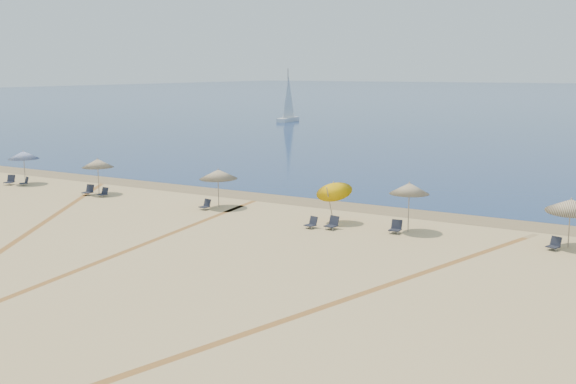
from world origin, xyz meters
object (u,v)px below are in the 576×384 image
sailboat_0 (288,106)px  umbrella_0 (24,155)px  chair_2 (89,190)px  chair_6 (332,223)px  chair_3 (104,193)px  chair_0 (10,180)px  chair_5 (312,223)px  chair_7 (396,227)px  umbrella_1 (98,163)px  chair_4 (206,205)px  umbrella_5 (571,205)px  chair_1 (25,182)px  umbrella_3 (333,188)px  umbrella_4 (409,188)px  umbrella_2 (218,174)px  chair_8 (554,244)px

sailboat_0 → umbrella_0: bearing=-82.9°
umbrella_0 → chair_2: size_ratio=3.39×
chair_2 → chair_6: size_ratio=0.97×
chair_2 → chair_6: 18.11m
umbrella_0 → chair_3: size_ratio=4.07×
chair_0 → chair_6: (25.99, -0.92, -0.01)m
chair_5 → chair_7: (4.17, 1.13, 0.03)m
chair_0 → chair_2: chair_0 is taller
chair_5 → umbrella_1: bearing=-169.9°
umbrella_0 → chair_4: umbrella_0 is taller
umbrella_5 → chair_1: bearing=-178.6°
umbrella_0 → sailboat_0: size_ratio=0.29×
umbrella_1 → umbrella_3: bearing=-0.1°
chair_3 → umbrella_1: bearing=151.8°
umbrella_0 → chair_6: bearing=-3.8°
chair_1 → chair_4: chair_4 is taller
umbrella_4 → chair_4: umbrella_4 is taller
chair_1 → sailboat_0: 63.10m
umbrella_2 → umbrella_5: bearing=1.3°
umbrella_4 → umbrella_1: bearing=-179.9°
chair_0 → chair_3: 9.20m
chair_1 → sailboat_0: (-13.81, 61.53, 2.23)m
chair_0 → chair_5: chair_0 is taller
umbrella_5 → chair_6: 11.38m
chair_1 → chair_3: 8.02m
chair_5 → umbrella_4: bearing=36.0°
chair_0 → chair_5: size_ratio=1.18×
umbrella_1 → umbrella_4: bearing=0.1°
chair_3 → sailboat_0: size_ratio=0.07×
umbrella_5 → chair_4: bearing=-176.2°
chair_6 → chair_7: (3.14, 0.82, -0.01)m
chair_2 → umbrella_5: bearing=-3.5°
umbrella_0 → umbrella_4: size_ratio=0.94×
umbrella_5 → chair_3: (-27.86, -1.32, -1.73)m
chair_4 → chair_0: bearing=-168.8°
umbrella_0 → umbrella_1: (7.59, -0.35, -0.02)m
chair_6 → sailboat_0: (-38.62, 62.76, 2.20)m
chair_4 → umbrella_4: bearing=14.4°
umbrella_1 → chair_2: size_ratio=3.36×
chair_2 → chair_5: bearing=-9.8°
umbrella_1 → chair_6: umbrella_1 is taller
chair_1 → chair_4: 16.16m
umbrella_2 → chair_7: (11.48, -0.85, -1.71)m
chair_4 → umbrella_5: bearing=15.4°
chair_0 → chair_8: bearing=-18.1°
chair_0 → sailboat_0: bearing=82.8°
umbrella_0 → chair_2: bearing=-7.2°
sailboat_0 → chair_7: bearing=-61.2°
chair_1 → chair_0: bearing=-141.4°
umbrella_5 → chair_8: 1.95m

